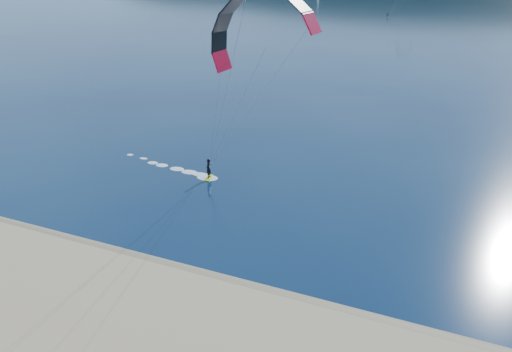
{
  "coord_description": "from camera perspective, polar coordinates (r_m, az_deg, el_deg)",
  "views": [
    {
      "loc": [
        16.07,
        -16.79,
        17.11
      ],
      "look_at": [
        4.15,
        10.0,
        5.0
      ],
      "focal_mm": 34.75,
      "sensor_mm": 36.0,
      "label": 1
    }
  ],
  "objects": [
    {
      "name": "kitesurfer_near",
      "position": [
        33.71,
        0.62,
        13.92
      ],
      "size": [
        22.35,
        8.25,
        16.02
      ],
      "color": "#D5EE1C",
      "rests_on": "ground"
    },
    {
      "name": "ground",
      "position": [
        28.86,
        -16.37,
        -14.99
      ],
      "size": [
        1800.0,
        1800.0,
        0.0
      ],
      "primitive_type": "plane",
      "color": "#071A3A",
      "rests_on": "ground"
    },
    {
      "name": "wet_sand",
      "position": [
        31.66,
        -11.16,
        -10.65
      ],
      "size": [
        220.0,
        2.5,
        0.1
      ],
      "color": "#80654A",
      "rests_on": "ground"
    }
  ]
}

